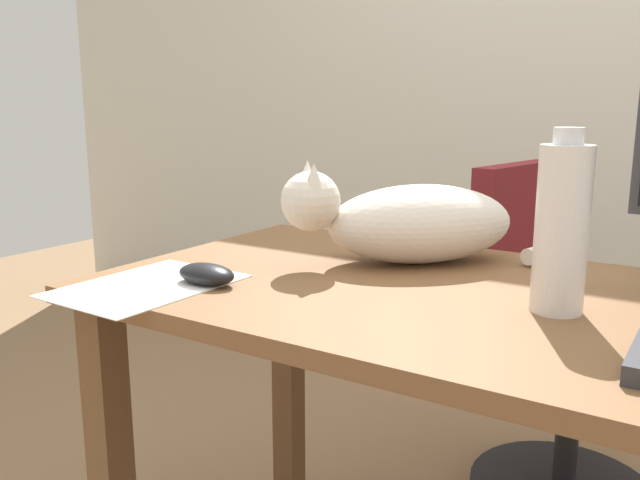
{
  "coord_description": "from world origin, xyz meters",
  "views": [
    {
      "loc": [
        0.21,
        -0.98,
        1.04
      ],
      "look_at": [
        -0.41,
        -0.02,
        0.8
      ],
      "focal_mm": 36.78,
      "sensor_mm": 36.0,
      "label": 1
    }
  ],
  "objects_px": {
    "cat": "(409,221)",
    "computer_mouse": "(206,274)",
    "water_bottle": "(562,227)",
    "office_chair": "(553,363)"
  },
  "relations": [
    {
      "from": "office_chair",
      "to": "computer_mouse",
      "type": "relative_size",
      "value": 8.06
    },
    {
      "from": "cat",
      "to": "water_bottle",
      "type": "distance_m",
      "value": 0.35
    },
    {
      "from": "office_chair",
      "to": "cat",
      "type": "bearing_deg",
      "value": -106.19
    },
    {
      "from": "computer_mouse",
      "to": "office_chair",
      "type": "bearing_deg",
      "value": 66.65
    },
    {
      "from": "cat",
      "to": "computer_mouse",
      "type": "relative_size",
      "value": 4.2
    },
    {
      "from": "cat",
      "to": "computer_mouse",
      "type": "distance_m",
      "value": 0.4
    },
    {
      "from": "office_chair",
      "to": "water_bottle",
      "type": "xyz_separation_m",
      "value": [
        0.15,
        -0.72,
        0.49
      ]
    },
    {
      "from": "office_chair",
      "to": "cat",
      "type": "relative_size",
      "value": 1.92
    },
    {
      "from": "computer_mouse",
      "to": "water_bottle",
      "type": "xyz_separation_m",
      "value": [
        0.53,
        0.17,
        0.11
      ]
    },
    {
      "from": "computer_mouse",
      "to": "water_bottle",
      "type": "height_order",
      "value": "water_bottle"
    }
  ]
}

